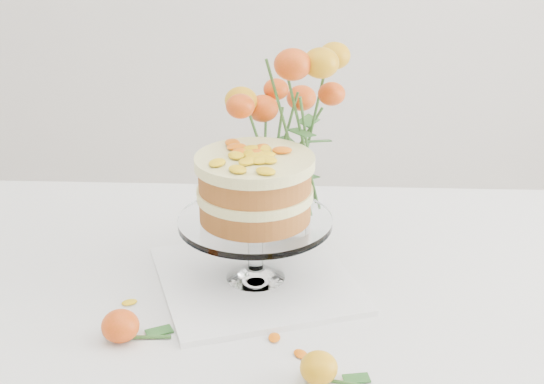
{
  "coord_description": "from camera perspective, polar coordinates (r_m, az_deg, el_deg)",
  "views": [
    {
      "loc": [
        0.02,
        -1.1,
        1.41
      ],
      "look_at": [
        -0.03,
        0.09,
        0.9
      ],
      "focal_mm": 50.0,
      "sensor_mm": 36.0,
      "label": 1
    }
  ],
  "objects": [
    {
      "name": "loose_rose_far",
      "position": [
        1.17,
        -11.32,
        -9.87
      ],
      "size": [
        0.1,
        0.06,
        0.05
      ],
      "rotation": [
        0.0,
        0.0,
        0.07
      ],
      "color": "#BD4809",
      "rests_on": "table"
    },
    {
      "name": "rose_vase",
      "position": [
        1.32,
        1.21,
        4.74
      ],
      "size": [
        0.31,
        0.31,
        0.4
      ],
      "rotation": [
        0.0,
        0.0,
        -0.21
      ],
      "color": "white",
      "rests_on": "table"
    },
    {
      "name": "stray_petal_d",
      "position": [
        1.27,
        -10.69,
        -8.18
      ],
      "size": [
        0.03,
        0.02,
        0.0
      ],
      "primitive_type": "ellipsoid",
      "color": "yellow",
      "rests_on": "table"
    },
    {
      "name": "stray_petal_a",
      "position": [
        1.2,
        -4.59,
        -9.7
      ],
      "size": [
        0.03,
        0.02,
        0.0
      ],
      "primitive_type": "ellipsoid",
      "color": "yellow",
      "rests_on": "table"
    },
    {
      "name": "stray_petal_c",
      "position": [
        1.13,
        2.17,
        -12.11
      ],
      "size": [
        0.03,
        0.02,
        0.0
      ],
      "primitive_type": "ellipsoid",
      "color": "yellow",
      "rests_on": "table"
    },
    {
      "name": "loose_rose_near",
      "position": [
        1.07,
        3.57,
        -13.08
      ],
      "size": [
        0.09,
        0.05,
        0.04
      ],
      "rotation": [
        0.0,
        0.0,
        -0.22
      ],
      "color": "orange",
      "rests_on": "table"
    },
    {
      "name": "napkin",
      "position": [
        1.3,
        -1.23,
        -6.61
      ],
      "size": [
        0.4,
        0.4,
        0.01
      ],
      "primitive_type": "cube",
      "rotation": [
        0.0,
        0.0,
        0.33
      ],
      "color": "white",
      "rests_on": "table"
    },
    {
      "name": "cake_stand",
      "position": [
        1.23,
        -1.3,
        -0.19
      ],
      "size": [
        0.26,
        0.26,
        0.23
      ],
      "rotation": [
        0.0,
        0.0,
        -0.16
      ],
      "color": "white",
      "rests_on": "napkin"
    },
    {
      "name": "stray_petal_b",
      "position": [
        1.16,
        0.18,
        -10.93
      ],
      "size": [
        0.03,
        0.02,
        0.0
      ],
      "primitive_type": "ellipsoid",
      "color": "yellow",
      "rests_on": "table"
    },
    {
      "name": "table",
      "position": [
        1.32,
        1.31,
        -10.55
      ],
      "size": [
        1.43,
        0.93,
        0.76
      ],
      "color": "tan",
      "rests_on": "ground"
    }
  ]
}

